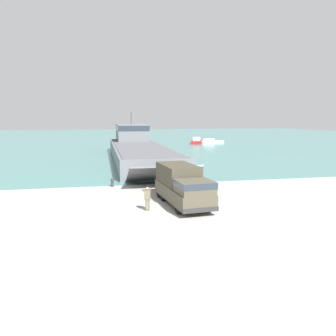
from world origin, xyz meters
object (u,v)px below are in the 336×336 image
(moored_boat_a, at_px, (210,142))
(mooring_bollard, at_px, (112,182))
(military_truck, at_px, (183,185))
(moored_boat_b, at_px, (197,141))
(soldier_on_ramp, at_px, (147,197))
(landing_craft, at_px, (137,146))

(moored_boat_a, height_order, mooring_bollard, moored_boat_a)
(military_truck, height_order, moored_boat_b, military_truck)
(soldier_on_ramp, height_order, moored_boat_b, soldier_on_ramp)
(landing_craft, bearing_deg, moored_boat_a, 52.20)
(landing_craft, relative_size, soldier_on_ramp, 23.98)
(soldier_on_ramp, height_order, mooring_bollard, soldier_on_ramp)
(landing_craft, xyz_separation_m, moored_boat_b, (19.69, 30.27, -1.38))
(moored_boat_a, bearing_deg, landing_craft, -66.42)
(soldier_on_ramp, bearing_deg, military_truck, 124.75)
(military_truck, xyz_separation_m, mooring_bollard, (-5.07, 7.89, -1.06))
(military_truck, distance_m, moored_boat_a, 65.53)
(landing_craft, height_order, moored_boat_b, landing_craft)
(moored_boat_a, height_order, moored_boat_b, moored_boat_b)
(landing_craft, height_order, soldier_on_ramp, landing_craft)
(military_truck, xyz_separation_m, soldier_on_ramp, (-2.91, -1.21, -0.51))
(moored_boat_b, height_order, mooring_bollard, moored_boat_b)
(landing_craft, relative_size, moored_boat_b, 4.50)
(military_truck, bearing_deg, landing_craft, 174.96)
(soldier_on_ramp, bearing_deg, mooring_bollard, -154.51)
(landing_craft, height_order, military_truck, landing_craft)
(military_truck, height_order, soldier_on_ramp, military_truck)
(soldier_on_ramp, distance_m, moored_boat_a, 67.73)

